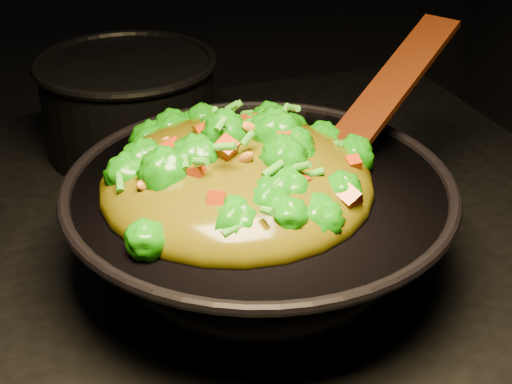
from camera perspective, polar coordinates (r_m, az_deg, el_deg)
name	(u,v)px	position (r m, az deg, el deg)	size (l,w,h in m)	color
wok	(259,229)	(0.78, 0.24, -2.98)	(0.40, 0.40, 0.11)	black
stir_fry	(236,146)	(0.72, -1.59, 3.69)	(0.28, 0.28, 0.10)	#187C08
spatula	(381,100)	(0.83, 9.94, 7.29)	(0.31, 0.05, 0.01)	#3B1705
back_pot	(130,104)	(1.05, -10.08, 6.95)	(0.25, 0.25, 0.14)	black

